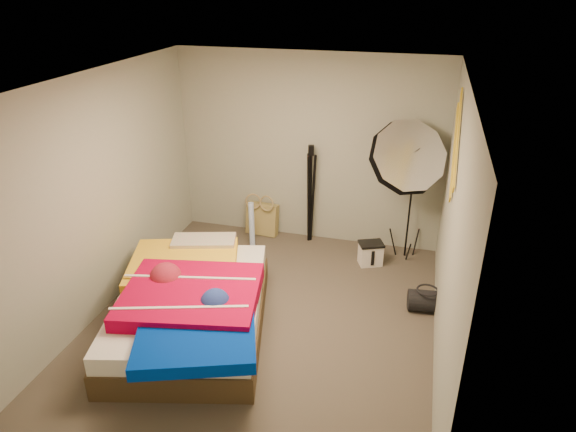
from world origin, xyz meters
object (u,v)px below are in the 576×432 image
(wrapping_roll, at_px, (252,225))
(camera_case, at_px, (370,254))
(bed, at_px, (191,305))
(photo_umbrella, at_px, (406,158))
(tote_bag, at_px, (262,219))
(camera_tripod, at_px, (310,188))
(duffel_bag, at_px, (426,301))

(wrapping_roll, distance_m, camera_case, 1.60)
(bed, height_order, photo_umbrella, photo_umbrella)
(tote_bag, relative_size, camera_tripod, 0.33)
(duffel_bag, bearing_deg, camera_tripod, 134.78)
(wrapping_roll, xyz_separation_m, camera_case, (1.58, -0.05, -0.18))
(tote_bag, distance_m, wrapping_roll, 0.42)
(bed, relative_size, photo_umbrella, 1.25)
(duffel_bag, relative_size, bed, 0.16)
(tote_bag, xyz_separation_m, camera_tripod, (0.69, -0.03, 0.55))
(photo_umbrella, bearing_deg, camera_tripod, 167.43)
(wrapping_roll, xyz_separation_m, bed, (-0.01, -1.85, -0.01))
(wrapping_roll, relative_size, camera_tripod, 0.46)
(duffel_bag, bearing_deg, photo_umbrella, 104.72)
(tote_bag, relative_size, bed, 0.19)
(tote_bag, height_order, camera_tripod, camera_tripod)
(camera_case, bearing_deg, photo_umbrella, 4.85)
(duffel_bag, height_order, photo_umbrella, photo_umbrella)
(wrapping_roll, bearing_deg, camera_tripod, 28.82)
(bed, relative_size, camera_tripod, 1.78)
(bed, bearing_deg, camera_case, 48.51)
(tote_bag, xyz_separation_m, bed, (-0.03, -2.26, 0.08))
(camera_tripod, bearing_deg, bed, -107.62)
(photo_umbrella, bearing_deg, bed, -134.08)
(wrapping_roll, distance_m, camera_tripod, 0.92)
(camera_case, relative_size, photo_umbrella, 0.14)
(wrapping_roll, relative_size, photo_umbrella, 0.33)
(bed, height_order, camera_tripod, camera_tripod)
(bed, distance_m, photo_umbrella, 2.95)
(tote_bag, height_order, photo_umbrella, photo_umbrella)
(duffel_bag, bearing_deg, tote_bag, 143.73)
(wrapping_roll, bearing_deg, bed, -90.39)
(duffel_bag, distance_m, camera_tripod, 2.14)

